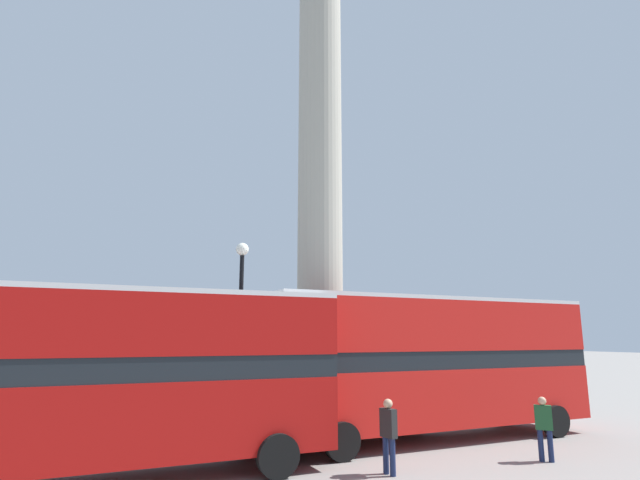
% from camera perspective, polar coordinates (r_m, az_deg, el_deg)
% --- Properties ---
extents(ground_plane, '(200.00, 200.00, 0.00)m').
position_cam_1_polar(ground_plane, '(19.62, -0.00, -20.45)').
color(ground_plane, gray).
extents(monument_column, '(5.35, 5.35, 25.62)m').
position_cam_1_polar(monument_column, '(20.17, -0.00, 5.14)').
color(monument_column, '#A39E8E').
rests_on(monument_column, ground_plane).
extents(bus_a, '(10.41, 3.03, 4.30)m').
position_cam_1_polar(bus_a, '(12.87, -22.52, -13.87)').
color(bus_a, '#A80F0C').
rests_on(bus_a, ground_plane).
extents(bus_b, '(11.34, 3.19, 4.47)m').
position_cam_1_polar(bus_b, '(17.08, 12.61, -13.27)').
color(bus_b, red).
rests_on(bus_b, ground_plane).
extents(street_lamp, '(0.42, 0.42, 6.23)m').
position_cam_1_polar(street_lamp, '(16.22, -9.14, -10.02)').
color(street_lamp, black).
rests_on(street_lamp, ground_plane).
extents(pedestrian_near_lamp, '(0.43, 0.42, 1.63)m').
position_cam_1_polar(pedestrian_near_lamp, '(15.27, 24.23, -18.77)').
color(pedestrian_near_lamp, '#192347').
rests_on(pedestrian_near_lamp, ground_plane).
extents(pedestrian_by_plinth, '(0.26, 0.48, 1.73)m').
position_cam_1_polar(pedestrian_by_plinth, '(12.89, 7.84, -20.87)').
color(pedestrian_by_plinth, '#192347').
rests_on(pedestrian_by_plinth, ground_plane).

